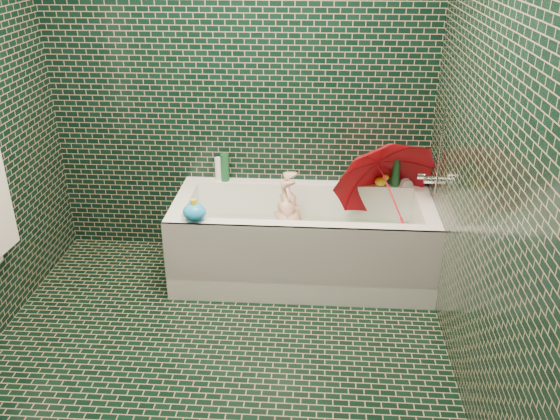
# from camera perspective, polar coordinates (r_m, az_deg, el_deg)

# --- Properties ---
(floor) EXTENTS (2.80, 2.80, 0.00)m
(floor) POSITION_cam_1_polar(r_m,az_deg,el_deg) (3.34, -6.54, -15.08)
(floor) COLOR black
(floor) RESTS_ON ground
(wall_back) EXTENTS (2.80, 0.00, 2.80)m
(wall_back) POSITION_cam_1_polar(r_m,az_deg,el_deg) (4.03, -3.94, 12.33)
(wall_back) COLOR black
(wall_back) RESTS_ON floor
(wall_front) EXTENTS (2.80, 0.00, 2.80)m
(wall_front) POSITION_cam_1_polar(r_m,az_deg,el_deg) (1.52, -18.26, -13.11)
(wall_front) COLOR black
(wall_front) RESTS_ON floor
(wall_right) EXTENTS (0.00, 2.80, 2.80)m
(wall_right) POSITION_cam_1_polar(r_m,az_deg,el_deg) (2.76, 19.75, 4.55)
(wall_right) COLOR black
(wall_right) RESTS_ON floor
(bathtub) EXTENTS (1.70, 0.75, 0.55)m
(bathtub) POSITION_cam_1_polar(r_m,az_deg,el_deg) (4.01, 2.16, -3.70)
(bathtub) COLOR white
(bathtub) RESTS_ON floor
(bath_mat) EXTENTS (1.35, 0.47, 0.01)m
(bath_mat) POSITION_cam_1_polar(r_m,az_deg,el_deg) (4.05, 2.16, -4.27)
(bath_mat) COLOR #42CC28
(bath_mat) RESTS_ON bathtub
(water) EXTENTS (1.48, 0.53, 0.00)m
(water) POSITION_cam_1_polar(r_m,az_deg,el_deg) (3.98, 2.19, -2.47)
(water) COLOR silver
(water) RESTS_ON bathtub
(faucet) EXTENTS (0.18, 0.19, 0.55)m
(faucet) POSITION_cam_1_polar(r_m,az_deg,el_deg) (3.84, 14.56, 3.39)
(faucet) COLOR silver
(faucet) RESTS_ON wall_right
(child) EXTENTS (0.88, 0.41, 0.28)m
(child) POSITION_cam_1_polar(r_m,az_deg,el_deg) (3.95, 1.24, -2.49)
(child) COLOR #D9A287
(child) RESTS_ON bathtub
(umbrella) EXTENTS (1.00, 0.93, 1.07)m
(umbrella) POSITION_cam_1_polar(r_m,az_deg,el_deg) (3.92, 10.61, 1.62)
(umbrella) COLOR red
(umbrella) RESTS_ON bathtub
(soap_bottle_a) EXTENTS (0.12, 0.13, 0.27)m
(soap_bottle_a) POSITION_cam_1_polar(r_m,az_deg,el_deg) (4.19, 12.19, 2.23)
(soap_bottle_a) COLOR white
(soap_bottle_a) RESTS_ON bathtub
(soap_bottle_b) EXTENTS (0.10, 0.10, 0.18)m
(soap_bottle_b) POSITION_cam_1_polar(r_m,az_deg,el_deg) (4.23, 13.30, 2.36)
(soap_bottle_b) COLOR #551C6C
(soap_bottle_b) RESTS_ON bathtub
(soap_bottle_c) EXTENTS (0.12, 0.12, 0.15)m
(soap_bottle_c) POSITION_cam_1_polar(r_m,az_deg,el_deg) (4.20, 10.76, 2.41)
(soap_bottle_c) COLOR #154A25
(soap_bottle_c) RESTS_ON bathtub
(bottle_right_tall) EXTENTS (0.07, 0.07, 0.20)m
(bottle_right_tall) POSITION_cam_1_polar(r_m,az_deg,el_deg) (4.15, 11.09, 3.61)
(bottle_right_tall) COLOR #154A25
(bottle_right_tall) RESTS_ON bathtub
(bottle_right_pump) EXTENTS (0.06, 0.06, 0.20)m
(bottle_right_pump) POSITION_cam_1_polar(r_m,az_deg,el_deg) (4.19, 13.45, 3.56)
(bottle_right_pump) COLOR silver
(bottle_right_pump) RESTS_ON bathtub
(bottle_left_tall) EXTENTS (0.07, 0.07, 0.20)m
(bottle_left_tall) POSITION_cam_1_polar(r_m,az_deg,el_deg) (4.18, -5.33, 4.10)
(bottle_left_tall) COLOR #154A25
(bottle_left_tall) RESTS_ON bathtub
(bottle_left_short) EXTENTS (0.07, 0.07, 0.17)m
(bottle_left_short) POSITION_cam_1_polar(r_m,az_deg,el_deg) (4.20, -5.92, 3.96)
(bottle_left_short) COLOR white
(bottle_left_short) RESTS_ON bathtub
(rubber_duck) EXTENTS (0.11, 0.09, 0.09)m
(rubber_duck) POSITION_cam_1_polar(r_m,az_deg,el_deg) (4.15, 9.76, 2.79)
(rubber_duck) COLOR yellow
(rubber_duck) RESTS_ON bathtub
(bath_toy) EXTENTS (0.15, 0.13, 0.14)m
(bath_toy) POSITION_cam_1_polar(r_m,az_deg,el_deg) (3.62, -8.25, -0.19)
(bath_toy) COLOR #1994E9
(bath_toy) RESTS_ON bathtub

